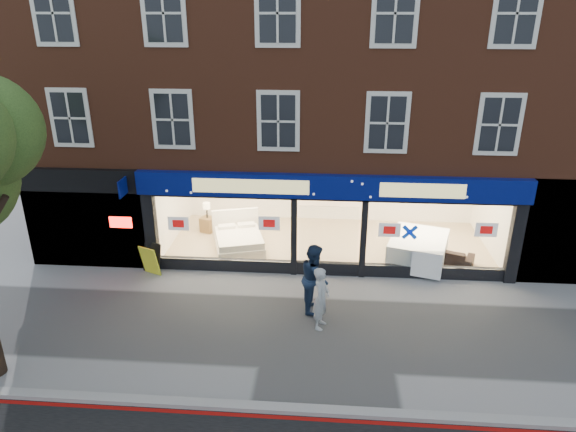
# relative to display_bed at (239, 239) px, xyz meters

# --- Properties ---
(ground) EXTENTS (120.00, 120.00, 0.00)m
(ground) POSITION_rel_display_bed_xyz_m (3.04, -4.56, -0.41)
(ground) COLOR gray
(ground) RESTS_ON ground
(kerb_line) EXTENTS (60.00, 0.10, 0.01)m
(kerb_line) POSITION_rel_display_bed_xyz_m (3.04, -7.66, -0.40)
(kerb_line) COLOR #8C0A07
(kerb_line) RESTS_ON ground
(kerb_stone) EXTENTS (60.00, 0.25, 0.12)m
(kerb_stone) POSITION_rel_display_bed_xyz_m (3.04, -7.46, -0.35)
(kerb_stone) COLOR gray
(kerb_stone) RESTS_ON ground
(showroom_floor) EXTENTS (11.00, 4.50, 0.10)m
(showroom_floor) POSITION_rel_display_bed_xyz_m (3.04, 0.69, -0.36)
(showroom_floor) COLOR tan
(showroom_floor) RESTS_ON ground
(building) EXTENTS (19.00, 8.26, 10.30)m
(building) POSITION_rel_display_bed_xyz_m (3.02, 2.38, 6.26)
(building) COLOR brown
(building) RESTS_ON ground
(display_bed) EXTENTS (2.07, 2.31, 1.09)m
(display_bed) POSITION_rel_display_bed_xyz_m (0.00, 0.00, 0.00)
(display_bed) COLOR white
(display_bed) RESTS_ON showroom_floor
(bedside_table) EXTENTS (0.58, 0.58, 0.55)m
(bedside_table) POSITION_rel_display_bed_xyz_m (-1.36, 1.29, -0.03)
(bedside_table) COLOR brown
(bedside_table) RESTS_ON showroom_floor
(mattress_stack) EXTENTS (2.25, 2.55, 0.85)m
(mattress_stack) POSITION_rel_display_bed_xyz_m (5.94, -0.56, 0.11)
(mattress_stack) COLOR white
(mattress_stack) RESTS_ON showroom_floor
(sofa) EXTENTS (2.00, 1.38, 0.54)m
(sofa) POSITION_rel_display_bed_xyz_m (6.74, -0.60, -0.04)
(sofa) COLOR black
(sofa) RESTS_ON showroom_floor
(a_board) EXTENTS (0.75, 0.63, 0.98)m
(a_board) POSITION_rel_display_bed_xyz_m (-2.44, -1.86, 0.08)
(a_board) COLOR yellow
(a_board) RESTS_ON ground
(pedestrian_grey) EXTENTS (0.56, 0.70, 1.70)m
(pedestrian_grey) POSITION_rel_display_bed_xyz_m (2.88, -4.35, 0.44)
(pedestrian_grey) COLOR #A7AAAE
(pedestrian_grey) RESTS_ON ground
(pedestrian_blue) EXTENTS (0.78, 0.97, 1.94)m
(pedestrian_blue) POSITION_rel_display_bed_xyz_m (2.69, -3.52, 0.56)
(pedestrian_blue) COLOR #182743
(pedestrian_blue) RESTS_ON ground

